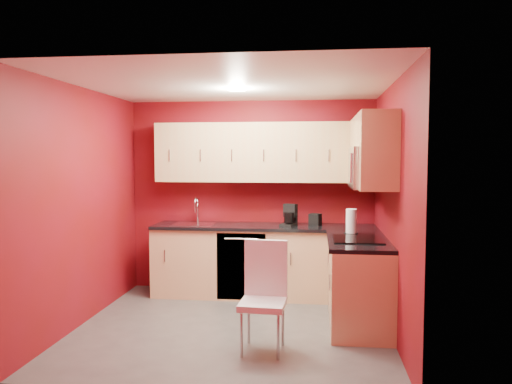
% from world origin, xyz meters
% --- Properties ---
extents(floor, '(3.20, 3.20, 0.00)m').
position_xyz_m(floor, '(0.00, 0.00, 0.00)').
color(floor, '#514E4C').
rests_on(floor, ground).
extents(ceiling, '(3.20, 3.20, 0.00)m').
position_xyz_m(ceiling, '(0.00, 0.00, 2.50)').
color(ceiling, white).
rests_on(ceiling, wall_back).
extents(wall_back, '(3.20, 0.00, 3.20)m').
position_xyz_m(wall_back, '(0.00, 1.50, 1.25)').
color(wall_back, maroon).
rests_on(wall_back, floor).
extents(wall_front, '(3.20, 0.00, 3.20)m').
position_xyz_m(wall_front, '(0.00, -1.50, 1.25)').
color(wall_front, maroon).
rests_on(wall_front, floor).
extents(wall_left, '(0.00, 3.00, 3.00)m').
position_xyz_m(wall_left, '(-1.60, 0.00, 1.25)').
color(wall_left, maroon).
rests_on(wall_left, floor).
extents(wall_right, '(0.00, 3.00, 3.00)m').
position_xyz_m(wall_right, '(1.60, 0.00, 1.25)').
color(wall_right, maroon).
rests_on(wall_right, floor).
extents(base_cabinets_back, '(2.80, 0.60, 0.87)m').
position_xyz_m(base_cabinets_back, '(0.20, 1.20, 0.43)').
color(base_cabinets_back, tan).
rests_on(base_cabinets_back, floor).
extents(base_cabinets_right, '(0.60, 1.30, 0.87)m').
position_xyz_m(base_cabinets_right, '(1.30, 0.25, 0.43)').
color(base_cabinets_right, tan).
rests_on(base_cabinets_right, floor).
extents(countertop_back, '(2.80, 0.63, 0.04)m').
position_xyz_m(countertop_back, '(0.20, 1.19, 0.89)').
color(countertop_back, black).
rests_on(countertop_back, base_cabinets_back).
extents(countertop_right, '(0.63, 1.27, 0.04)m').
position_xyz_m(countertop_right, '(1.29, 0.23, 0.89)').
color(countertop_right, black).
rests_on(countertop_right, base_cabinets_right).
extents(upper_cabinets_back, '(2.80, 0.35, 0.75)m').
position_xyz_m(upper_cabinets_back, '(0.20, 1.32, 1.83)').
color(upper_cabinets_back, tan).
rests_on(upper_cabinets_back, wall_back).
extents(upper_cabinets_right, '(0.35, 1.55, 0.75)m').
position_xyz_m(upper_cabinets_right, '(1.42, 0.44, 1.89)').
color(upper_cabinets_right, tan).
rests_on(upper_cabinets_right, wall_right).
extents(microwave, '(0.42, 0.76, 0.42)m').
position_xyz_m(microwave, '(1.39, 0.20, 1.66)').
color(microwave, silver).
rests_on(microwave, upper_cabinets_right).
extents(cooktop, '(0.50, 0.55, 0.01)m').
position_xyz_m(cooktop, '(1.28, 0.20, 0.92)').
color(cooktop, black).
rests_on(cooktop, countertop_right).
extents(sink, '(0.52, 0.42, 0.35)m').
position_xyz_m(sink, '(-0.70, 1.20, 0.94)').
color(sink, silver).
rests_on(sink, countertop_back).
extents(dishwasher_front, '(0.60, 0.02, 0.82)m').
position_xyz_m(dishwasher_front, '(-0.05, 0.91, 0.43)').
color(dishwasher_front, black).
rests_on(dishwasher_front, base_cabinets_back).
extents(downlight, '(0.20, 0.20, 0.01)m').
position_xyz_m(downlight, '(0.00, 0.30, 2.48)').
color(downlight, white).
rests_on(downlight, ceiling).
extents(coffee_maker, '(0.23, 0.26, 0.27)m').
position_xyz_m(coffee_maker, '(0.51, 1.16, 1.05)').
color(coffee_maker, black).
rests_on(coffee_maker, countertop_back).
extents(napkin_holder, '(0.17, 0.17, 0.14)m').
position_xyz_m(napkin_holder, '(0.84, 1.28, 0.98)').
color(napkin_holder, black).
rests_on(napkin_holder, countertop_back).
extents(paper_towel, '(0.20, 0.20, 0.28)m').
position_xyz_m(paper_towel, '(1.24, 0.60, 1.05)').
color(paper_towel, white).
rests_on(paper_towel, countertop_right).
extents(dining_chair, '(0.42, 0.44, 0.99)m').
position_xyz_m(dining_chair, '(0.38, -0.61, 0.50)').
color(dining_chair, silver).
rests_on(dining_chair, floor).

